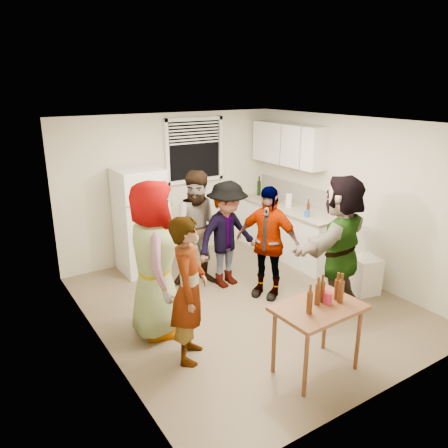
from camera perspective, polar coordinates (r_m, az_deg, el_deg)
room at (r=6.26m, az=2.83°, el=-10.35°), size 4.00×4.50×2.50m
window at (r=7.70m, az=-3.86°, el=9.59°), size 1.12×0.10×1.06m
refrigerator at (r=7.13m, az=-10.85°, el=0.38°), size 0.70×0.70×1.70m
counter_lower at (r=7.89m, az=8.11°, el=-0.98°), size 0.60×2.20×0.86m
countertop at (r=7.76m, az=8.26°, el=2.17°), size 0.64×2.22×0.04m
backsplash at (r=7.89m, az=9.90°, el=3.86°), size 0.03×2.20×0.36m
upper_cabinets at (r=7.78m, az=8.38°, el=10.26°), size 0.34×1.60×0.70m
kettle at (r=7.95m, az=6.51°, el=2.78°), size 0.27×0.23×0.22m
paper_towel at (r=7.70m, az=8.43°, el=2.19°), size 0.11×0.11×0.24m
wine_bottle at (r=8.45m, az=4.57°, el=3.75°), size 0.07×0.07×0.28m
beer_bottle_counter at (r=7.25m, az=10.87°, el=1.06°), size 0.05×0.05×0.21m
blue_cup at (r=7.18m, az=10.72°, el=0.93°), size 0.08×0.08×0.11m
picture_frame at (r=8.35m, az=6.52°, el=4.05°), size 0.02×0.18×0.15m
trash_bin at (r=6.78m, az=17.83°, el=-6.56°), size 0.44×0.44×0.55m
serving_table at (r=5.08m, az=11.68°, el=-18.16°), size 0.94×0.64×0.77m
beer_bottle_table at (r=4.80m, az=14.89°, el=-9.86°), size 0.06×0.06×0.24m
red_cup at (r=4.75m, az=13.34°, el=-10.03°), size 0.10×0.10×0.13m
guest_grey at (r=5.69m, az=-8.65°, el=-13.66°), size 2.13×1.53×0.61m
guest_stripe at (r=5.20m, az=-4.37°, el=-16.84°), size 1.70×1.48×0.40m
guest_back_left at (r=6.87m, az=-2.98°, el=-7.65°), size 1.48×1.96×0.67m
guest_back_right at (r=6.81m, az=0.39°, el=-7.87°), size 1.28×1.76×0.60m
guest_black at (r=6.53m, az=5.45°, el=-9.12°), size 1.89×1.63×0.40m
guest_orange at (r=6.39m, az=14.30°, el=-10.30°), size 2.23×2.31×0.55m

